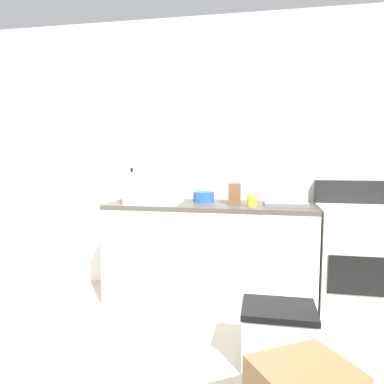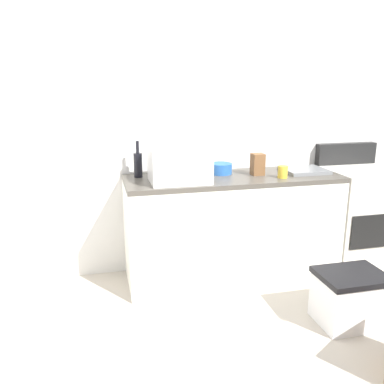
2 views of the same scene
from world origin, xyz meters
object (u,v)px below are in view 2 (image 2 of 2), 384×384
object	(u,v)px
stove_oven	(356,215)
wine_bottle	(138,164)
storage_bin	(350,298)
coffee_mug	(283,172)
knife_block	(258,164)
mixing_bowl	(221,169)
microwave	(179,165)

from	to	relation	value
stove_oven	wine_bottle	bearing A→B (deg)	175.84
wine_bottle	storage_bin	size ratio (longest dim) A/B	0.65
storage_bin	coffee_mug	bearing A→B (deg)	105.03
coffee_mug	storage_bin	xyz separation A→B (m)	(0.20, -0.75, -0.76)
knife_block	mixing_bowl	distance (m)	0.31
wine_bottle	knife_block	world-z (taller)	wine_bottle
stove_oven	storage_bin	bearing A→B (deg)	-125.48
wine_bottle	coffee_mug	size ratio (longest dim) A/B	3.00
mixing_bowl	knife_block	bearing A→B (deg)	-20.72
coffee_mug	knife_block	size ratio (longest dim) A/B	0.56
stove_oven	storage_bin	size ratio (longest dim) A/B	2.39
microwave	storage_bin	distance (m)	1.57
microwave	coffee_mug	size ratio (longest dim) A/B	4.60
knife_block	storage_bin	size ratio (longest dim) A/B	0.39
stove_oven	coffee_mug	bearing A→B (deg)	-169.46
mixing_bowl	storage_bin	world-z (taller)	mixing_bowl
stove_oven	knife_block	distance (m)	1.13
stove_oven	storage_bin	world-z (taller)	stove_oven
stove_oven	storage_bin	xyz separation A→B (m)	(-0.65, -0.91, -0.27)
microwave	coffee_mug	distance (m)	0.85
knife_block	storage_bin	xyz separation A→B (m)	(0.36, -0.91, -0.80)
microwave	mixing_bowl	world-z (taller)	microwave
coffee_mug	mixing_bowl	world-z (taller)	coffee_mug
knife_block	coffee_mug	bearing A→B (deg)	-46.06
stove_oven	knife_block	xyz separation A→B (m)	(-1.00, 0.00, 0.52)
coffee_mug	stove_oven	bearing A→B (deg)	10.54
microwave	knife_block	xyz separation A→B (m)	(0.69, 0.10, -0.05)
wine_bottle	knife_block	size ratio (longest dim) A/B	1.67
stove_oven	wine_bottle	xyz separation A→B (m)	(-1.99, 0.14, 0.54)
microwave	mixing_bowl	distance (m)	0.46
stove_oven	coffee_mug	world-z (taller)	stove_oven
microwave	storage_bin	xyz separation A→B (m)	(1.05, -0.81, -0.84)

